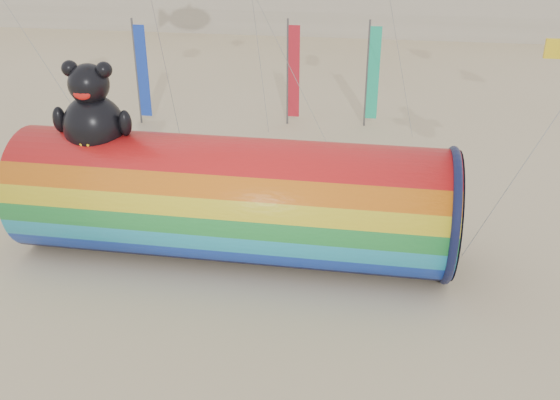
# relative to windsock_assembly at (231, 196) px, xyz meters

# --- Properties ---
(ground) EXTENTS (160.00, 160.00, 0.00)m
(ground) POSITION_rel_windsock_assembly_xyz_m (1.15, -2.29, -2.02)
(ground) COLOR #CCB58C
(ground) RESTS_ON ground
(windsock_assembly) EXTENTS (13.23, 4.03, 6.10)m
(windsock_assembly) POSITION_rel_windsock_assembly_xyz_m (0.00, 0.00, 0.00)
(windsock_assembly) COLOR red
(windsock_assembly) RESTS_ON ground
(festival_banners) EXTENTS (11.84, 1.53, 5.20)m
(festival_banners) POSITION_rel_windsock_assembly_xyz_m (-1.25, 12.93, 0.61)
(festival_banners) COLOR #59595E
(festival_banners) RESTS_ON ground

